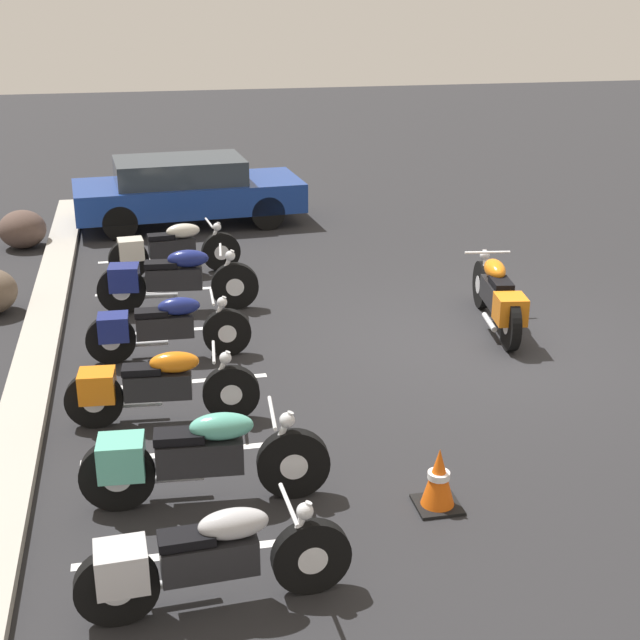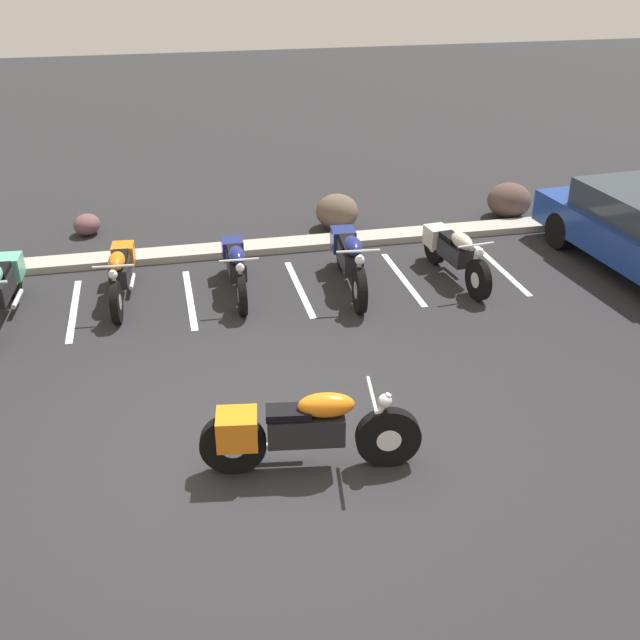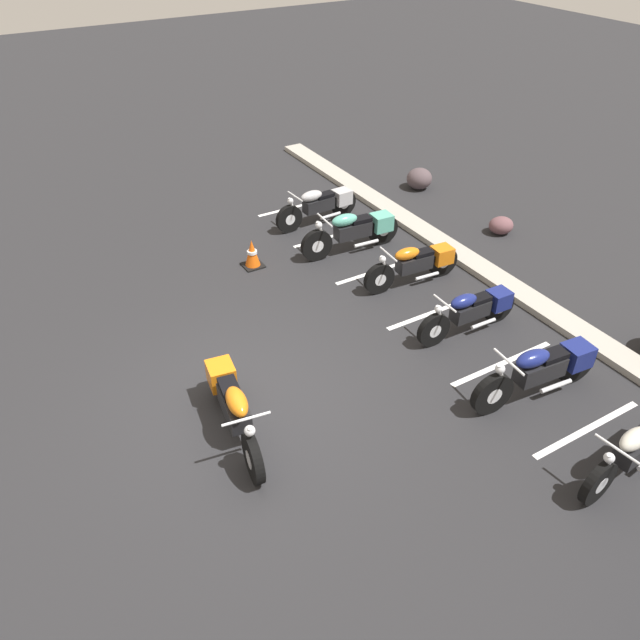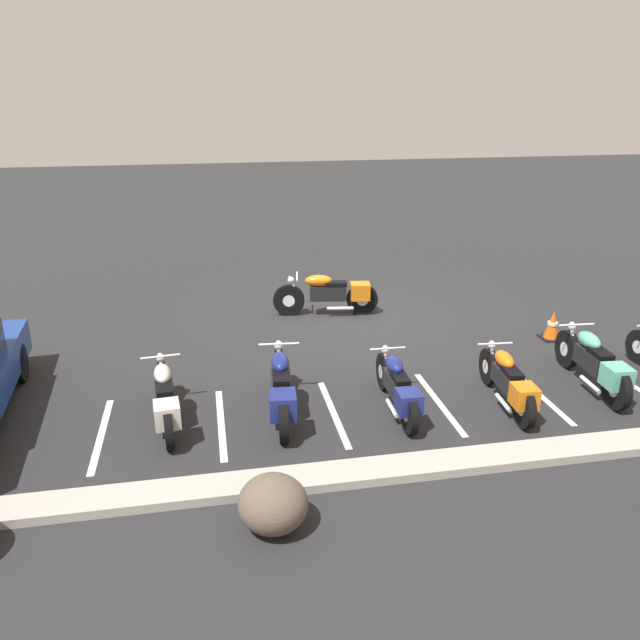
{
  "view_description": "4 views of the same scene",
  "coord_description": "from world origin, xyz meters",
  "px_view_note": "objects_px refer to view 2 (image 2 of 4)",
  "views": [
    {
      "loc": [
        -10.16,
        4.24,
        4.41
      ],
      "look_at": [
        -1.18,
        2.38,
        0.93
      ],
      "focal_mm": 50.0,
      "sensor_mm": 36.0,
      "label": 1
    },
    {
      "loc": [
        -0.78,
        -6.49,
        5.0
      ],
      "look_at": [
        1.04,
        1.65,
        0.63
      ],
      "focal_mm": 42.0,
      "sensor_mm": 36.0,
      "label": 2
    },
    {
      "loc": [
        6.41,
        -2.56,
        6.45
      ],
      "look_at": [
        -0.72,
        1.66,
        0.5
      ],
      "focal_mm": 35.0,
      "sensor_mm": 36.0,
      "label": 3
    },
    {
      "loc": [
        2.99,
        12.18,
        4.68
      ],
      "look_at": [
        1.03,
        1.83,
        0.72
      ],
      "focal_mm": 35.0,
      "sensor_mm": 36.0,
      "label": 4
    }
  ],
  "objects_px": {
    "parked_bike_1": "(1,287)",
    "parked_bike_3": "(236,265)",
    "parked_bike_2": "(121,271)",
    "landscape_rock_3": "(337,212)",
    "parked_bike_4": "(350,257)",
    "landscape_rock_0": "(87,225)",
    "parked_bike_5": "(453,251)",
    "motorcycle_orange_featured": "(300,430)",
    "landscape_rock_1": "(509,200)"
  },
  "relations": [
    {
      "from": "parked_bike_4",
      "to": "landscape_rock_0",
      "type": "relative_size",
      "value": 4.26
    },
    {
      "from": "parked_bike_1",
      "to": "landscape_rock_3",
      "type": "xyz_separation_m",
      "value": [
        5.56,
        2.48,
        -0.14
      ]
    },
    {
      "from": "parked_bike_4",
      "to": "parked_bike_5",
      "type": "distance_m",
      "value": 1.69
    },
    {
      "from": "parked_bike_2",
      "to": "landscape_rock_0",
      "type": "relative_size",
      "value": 3.83
    },
    {
      "from": "motorcycle_orange_featured",
      "to": "landscape_rock_3",
      "type": "height_order",
      "value": "motorcycle_orange_featured"
    },
    {
      "from": "parked_bike_1",
      "to": "parked_bike_2",
      "type": "relative_size",
      "value": 1.09
    },
    {
      "from": "parked_bike_1",
      "to": "parked_bike_4",
      "type": "distance_m",
      "value": 5.14
    },
    {
      "from": "motorcycle_orange_featured",
      "to": "landscape_rock_3",
      "type": "bearing_deg",
      "value": 81.61
    },
    {
      "from": "parked_bike_4",
      "to": "landscape_rock_3",
      "type": "bearing_deg",
      "value": 175.69
    },
    {
      "from": "landscape_rock_0",
      "to": "landscape_rock_3",
      "type": "xyz_separation_m",
      "value": [
        4.56,
        -0.69,
        0.13
      ]
    },
    {
      "from": "parked_bike_4",
      "to": "landscape_rock_0",
      "type": "xyz_separation_m",
      "value": [
        -4.14,
        3.21,
        -0.29
      ]
    },
    {
      "from": "landscape_rock_3",
      "to": "landscape_rock_1",
      "type": "bearing_deg",
      "value": -1.96
    },
    {
      "from": "parked_bike_5",
      "to": "parked_bike_4",
      "type": "bearing_deg",
      "value": -97.44
    },
    {
      "from": "parked_bike_2",
      "to": "landscape_rock_1",
      "type": "height_order",
      "value": "parked_bike_2"
    },
    {
      "from": "parked_bike_5",
      "to": "landscape_rock_1",
      "type": "relative_size",
      "value": 2.52
    },
    {
      "from": "parked_bike_5",
      "to": "motorcycle_orange_featured",
      "type": "bearing_deg",
      "value": -43.91
    },
    {
      "from": "parked_bike_3",
      "to": "landscape_rock_0",
      "type": "xyz_separation_m",
      "value": [
        -2.4,
        3.01,
        -0.23
      ]
    },
    {
      "from": "parked_bike_2",
      "to": "landscape_rock_0",
      "type": "height_order",
      "value": "parked_bike_2"
    },
    {
      "from": "parked_bike_2",
      "to": "parked_bike_4",
      "type": "bearing_deg",
      "value": 88.71
    },
    {
      "from": "parked_bike_3",
      "to": "landscape_rock_1",
      "type": "xyz_separation_m",
      "value": [
        5.58,
        2.2,
        -0.09
      ]
    },
    {
      "from": "landscape_rock_0",
      "to": "landscape_rock_3",
      "type": "relative_size",
      "value": 0.68
    },
    {
      "from": "parked_bike_1",
      "to": "landscape_rock_3",
      "type": "relative_size",
      "value": 2.82
    },
    {
      "from": "motorcycle_orange_featured",
      "to": "landscape_rock_0",
      "type": "relative_size",
      "value": 4.24
    },
    {
      "from": "motorcycle_orange_featured",
      "to": "parked_bike_4",
      "type": "relative_size",
      "value": 1.0
    },
    {
      "from": "motorcycle_orange_featured",
      "to": "parked_bike_3",
      "type": "distance_m",
      "value": 4.48
    },
    {
      "from": "parked_bike_2",
      "to": "parked_bike_3",
      "type": "relative_size",
      "value": 1.01
    },
    {
      "from": "parked_bike_3",
      "to": "landscape_rock_3",
      "type": "distance_m",
      "value": 3.17
    },
    {
      "from": "motorcycle_orange_featured",
      "to": "parked_bike_2",
      "type": "height_order",
      "value": "motorcycle_orange_featured"
    },
    {
      "from": "parked_bike_2",
      "to": "landscape_rock_1",
      "type": "bearing_deg",
      "value": 110.12
    },
    {
      "from": "motorcycle_orange_featured",
      "to": "landscape_rock_3",
      "type": "distance_m",
      "value": 7.1
    },
    {
      "from": "parked_bike_5",
      "to": "landscape_rock_1",
      "type": "xyz_separation_m",
      "value": [
        2.14,
        2.46,
        -0.11
      ]
    },
    {
      "from": "parked_bike_1",
      "to": "parked_bike_3",
      "type": "distance_m",
      "value": 3.39
    },
    {
      "from": "parked_bike_2",
      "to": "landscape_rock_1",
      "type": "relative_size",
      "value": 2.45
    },
    {
      "from": "parked_bike_1",
      "to": "landscape_rock_3",
      "type": "distance_m",
      "value": 6.08
    },
    {
      "from": "parked_bike_1",
      "to": "landscape_rock_1",
      "type": "height_order",
      "value": "parked_bike_1"
    },
    {
      "from": "motorcycle_orange_featured",
      "to": "parked_bike_1",
      "type": "height_order",
      "value": "motorcycle_orange_featured"
    },
    {
      "from": "motorcycle_orange_featured",
      "to": "parked_bike_2",
      "type": "relative_size",
      "value": 1.11
    },
    {
      "from": "parked_bike_1",
      "to": "landscape_rock_0",
      "type": "xyz_separation_m",
      "value": [
        0.99,
        3.16,
        -0.28
      ]
    },
    {
      "from": "landscape_rock_3",
      "to": "parked_bike_1",
      "type": "bearing_deg",
      "value": -155.99
    },
    {
      "from": "parked_bike_2",
      "to": "landscape_rock_3",
      "type": "bearing_deg",
      "value": 123.55
    },
    {
      "from": "parked_bike_5",
      "to": "landscape_rock_0",
      "type": "distance_m",
      "value": 6.69
    },
    {
      "from": "parked_bike_5",
      "to": "landscape_rock_3",
      "type": "xyz_separation_m",
      "value": [
        -1.27,
        2.57,
        -0.12
      ]
    },
    {
      "from": "parked_bike_2",
      "to": "landscape_rock_3",
      "type": "relative_size",
      "value": 2.58
    },
    {
      "from": "parked_bike_4",
      "to": "landscape_rock_1",
      "type": "bearing_deg",
      "value": 127.23
    },
    {
      "from": "parked_bike_3",
      "to": "parked_bike_5",
      "type": "height_order",
      "value": "parked_bike_5"
    },
    {
      "from": "parked_bike_4",
      "to": "motorcycle_orange_featured",
      "type": "bearing_deg",
      "value": -15.85
    },
    {
      "from": "parked_bike_1",
      "to": "parked_bike_3",
      "type": "xyz_separation_m",
      "value": [
        3.39,
        0.16,
        -0.04
      ]
    },
    {
      "from": "parked_bike_1",
      "to": "parked_bike_5",
      "type": "distance_m",
      "value": 6.83
    },
    {
      "from": "parked_bike_2",
      "to": "parked_bike_3",
      "type": "bearing_deg",
      "value": 89.55
    },
    {
      "from": "motorcycle_orange_featured",
      "to": "landscape_rock_0",
      "type": "distance_m",
      "value": 7.89
    }
  ]
}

